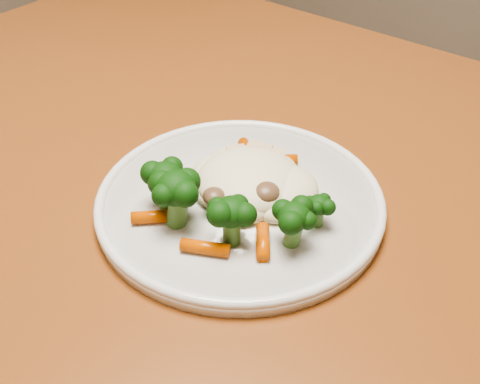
{
  "coord_description": "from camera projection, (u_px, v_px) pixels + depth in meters",
  "views": [
    {
      "loc": [
        0.3,
        -0.55,
        1.12
      ],
      "look_at": [
        0.05,
        -0.18,
        0.77
      ],
      "focal_mm": 45.0,
      "sensor_mm": 36.0,
      "label": 1
    }
  ],
  "objects": [
    {
      "name": "plate",
      "position": [
        240.0,
        203.0,
        0.58
      ],
      "size": [
        0.28,
        0.28,
        0.01
      ],
      "primitive_type": "cylinder",
      "color": "white",
      "rests_on": "dining_table"
    },
    {
      "name": "meal",
      "position": [
        234.0,
        188.0,
        0.56
      ],
      "size": [
        0.18,
        0.18,
        0.05
      ],
      "color": "#F4EBC3",
      "rests_on": "plate"
    },
    {
      "name": "dining_table",
      "position": [
        259.0,
        236.0,
        0.71
      ],
      "size": [
        1.22,
        0.86,
        0.75
      ],
      "rotation": [
        0.0,
        0.0,
        -0.07
      ],
      "color": "brown",
      "rests_on": "ground"
    }
  ]
}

